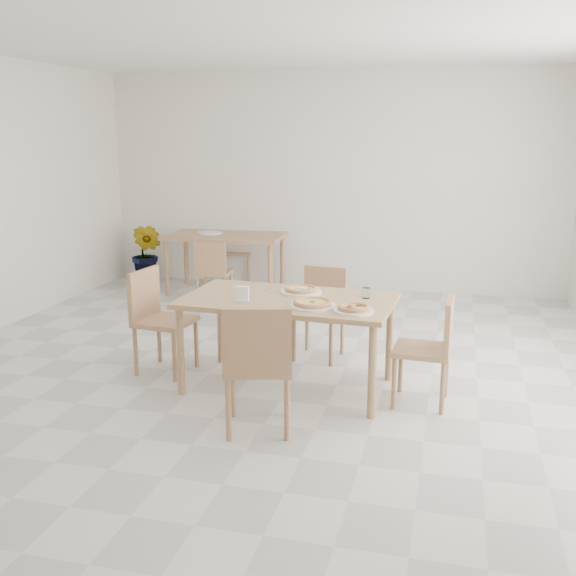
% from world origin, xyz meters
% --- Properties ---
extents(main_table, '(1.71, 1.03, 0.75)m').
position_xyz_m(main_table, '(0.36, -0.13, 0.68)').
color(main_table, tan).
rests_on(main_table, ground).
extents(chair_south, '(0.56, 0.56, 0.93)m').
position_xyz_m(chair_south, '(0.38, -1.03, 0.54)').
color(chair_south, tan).
rests_on(chair_south, ground).
extents(chair_north, '(0.45, 0.45, 0.83)m').
position_xyz_m(chair_north, '(0.47, 0.71, 0.48)').
color(chair_north, tan).
rests_on(chair_north, ground).
extents(chair_west, '(0.49, 0.49, 0.89)m').
position_xyz_m(chair_west, '(-0.83, -0.03, 0.52)').
color(chair_west, tan).
rests_on(chair_west, ground).
extents(chair_east, '(0.44, 0.44, 0.84)m').
position_xyz_m(chair_east, '(1.51, -0.21, 0.49)').
color(chair_east, tan).
rests_on(chair_east, ground).
extents(plate_margherita, '(0.35, 0.35, 0.02)m').
position_xyz_m(plate_margherita, '(0.61, -0.35, 0.76)').
color(plate_margherita, white).
rests_on(plate_margherita, main_table).
extents(plate_mushroom, '(0.34, 0.34, 0.02)m').
position_xyz_m(plate_mushroom, '(0.43, 0.06, 0.76)').
color(plate_mushroom, white).
rests_on(plate_mushroom, main_table).
extents(plate_pepperoni, '(0.30, 0.30, 0.02)m').
position_xyz_m(plate_pepperoni, '(0.93, -0.42, 0.76)').
color(plate_pepperoni, white).
rests_on(plate_pepperoni, main_table).
extents(pizza_margherita, '(0.38, 0.38, 0.03)m').
position_xyz_m(pizza_margherita, '(0.61, -0.35, 0.78)').
color(pizza_margherita, '#EEA670').
rests_on(pizza_margherita, plate_margherita).
extents(pizza_mushroom, '(0.35, 0.35, 0.03)m').
position_xyz_m(pizza_mushroom, '(0.43, 0.06, 0.78)').
color(pizza_mushroom, '#EEA670').
rests_on(pizza_mushroom, plate_mushroom).
extents(pizza_pepperoni, '(0.29, 0.29, 0.03)m').
position_xyz_m(pizza_pepperoni, '(0.93, -0.42, 0.78)').
color(pizza_pepperoni, '#EEA670').
rests_on(pizza_pepperoni, plate_pepperoni).
extents(tumbler_a, '(0.07, 0.07, 0.09)m').
position_xyz_m(tumbler_a, '(0.02, -0.30, 0.79)').
color(tumbler_a, white).
rests_on(tumbler_a, main_table).
extents(tumbler_b, '(0.06, 0.06, 0.08)m').
position_xyz_m(tumbler_b, '(0.97, 0.02, 0.79)').
color(tumbler_b, white).
rests_on(tumbler_b, main_table).
extents(napkin_holder, '(0.12, 0.07, 0.13)m').
position_xyz_m(napkin_holder, '(0.05, -0.35, 0.81)').
color(napkin_holder, silver).
rests_on(napkin_holder, main_table).
extents(fork_a, '(0.04, 0.17, 0.01)m').
position_xyz_m(fork_a, '(-0.19, 0.02, 0.75)').
color(fork_a, silver).
rests_on(fork_a, main_table).
extents(fork_b, '(0.03, 0.17, 0.01)m').
position_xyz_m(fork_b, '(0.14, 0.11, 0.75)').
color(fork_b, silver).
rests_on(fork_b, main_table).
extents(second_table, '(1.52, 0.91, 0.75)m').
position_xyz_m(second_table, '(-1.23, 2.90, 0.67)').
color(second_table, tan).
rests_on(second_table, ground).
extents(chair_back_s, '(0.41, 0.41, 0.77)m').
position_xyz_m(chair_back_s, '(-1.14, 2.18, 0.45)').
color(chair_back_s, tan).
rests_on(chair_back_s, ground).
extents(chair_back_n, '(0.46, 0.46, 0.79)m').
position_xyz_m(chair_back_n, '(-1.30, 3.64, 0.46)').
color(chair_back_n, tan).
rests_on(chair_back_n, ground).
extents(plate_empty, '(0.31, 0.31, 0.02)m').
position_xyz_m(plate_empty, '(-1.45, 2.94, 0.76)').
color(plate_empty, white).
rests_on(plate_empty, second_table).
extents(potted_plant, '(0.54, 0.49, 0.81)m').
position_xyz_m(potted_plant, '(-2.46, 3.15, 0.41)').
color(potted_plant, '#366A1F').
rests_on(potted_plant, ground).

